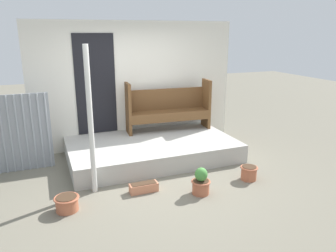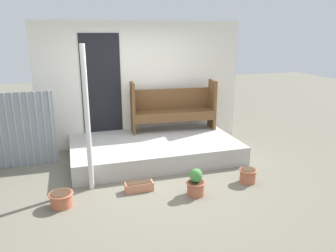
{
  "view_description": "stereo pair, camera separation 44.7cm",
  "coord_description": "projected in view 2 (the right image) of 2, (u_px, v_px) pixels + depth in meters",
  "views": [
    {
      "loc": [
        -1.72,
        -4.78,
        2.38
      ],
      "look_at": [
        0.29,
        0.32,
        0.79
      ],
      "focal_mm": 35.0,
      "sensor_mm": 36.0,
      "label": 1
    },
    {
      "loc": [
        -1.3,
        -4.93,
        2.38
      ],
      "look_at": [
        0.29,
        0.32,
        0.79
      ],
      "focal_mm": 35.0,
      "sensor_mm": 36.0,
      "label": 2
    }
  ],
  "objects": [
    {
      "name": "flower_pot_left",
      "position": [
        61.0,
        199.0,
        4.61
      ],
      "size": [
        0.35,
        0.35,
        0.21
      ],
      "color": "#B26042",
      "rests_on": "ground_plane"
    },
    {
      "name": "ground_plane",
      "position": [
        157.0,
        177.0,
        5.56
      ],
      "size": [
        24.0,
        24.0,
        0.0
      ],
      "primitive_type": "plane",
      "color": "#706B5B"
    },
    {
      "name": "house_wall",
      "position": [
        141.0,
        84.0,
        6.96
      ],
      "size": [
        4.36,
        0.08,
        2.6
      ],
      "color": "white",
      "rests_on": "ground_plane"
    },
    {
      "name": "planter_box_rect",
      "position": [
        139.0,
        186.0,
        5.07
      ],
      "size": [
        0.44,
        0.16,
        0.15
      ],
      "color": "tan",
      "rests_on": "ground_plane"
    },
    {
      "name": "flower_pot_right",
      "position": [
        248.0,
        175.0,
        5.34
      ],
      "size": [
        0.29,
        0.29,
        0.24
      ],
      "color": "#B26042",
      "rests_on": "ground_plane"
    },
    {
      "name": "bench",
      "position": [
        173.0,
        106.0,
        6.93
      ],
      "size": [
        1.81,
        0.53,
        1.05
      ],
      "rotation": [
        0.0,
        0.0,
        -0.07
      ],
      "color": "brown",
      "rests_on": "porch_slab"
    },
    {
      "name": "flower_pot_middle",
      "position": [
        196.0,
        184.0,
        4.91
      ],
      "size": [
        0.3,
        0.3,
        0.42
      ],
      "color": "#B26042",
      "rests_on": "ground_plane"
    },
    {
      "name": "support_post",
      "position": [
        87.0,
        120.0,
        4.86
      ],
      "size": [
        0.08,
        0.08,
        2.22
      ],
      "color": "silver",
      "rests_on": "ground_plane"
    },
    {
      "name": "porch_slab",
      "position": [
        154.0,
        149.0,
        6.41
      ],
      "size": [
        3.16,
        1.84,
        0.34
      ],
      "color": "#B2AFA8",
      "rests_on": "ground_plane"
    }
  ]
}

